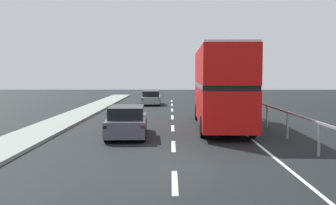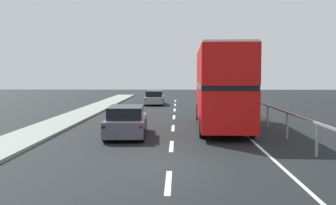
{
  "view_description": "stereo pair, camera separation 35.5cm",
  "coord_description": "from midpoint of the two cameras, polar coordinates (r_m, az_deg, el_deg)",
  "views": [
    {
      "loc": [
        -0.11,
        -12.65,
        2.92
      ],
      "look_at": [
        -0.25,
        7.7,
        1.44
      ],
      "focal_mm": 42.75,
      "sensor_mm": 36.0,
      "label": 1
    },
    {
      "loc": [
        0.25,
        -12.65,
        2.92
      ],
      "look_at": [
        -0.25,
        7.7,
        1.44
      ],
      "focal_mm": 42.75,
      "sensor_mm": 36.0,
      "label": 2
    }
  ],
  "objects": [
    {
      "name": "ground_plane",
      "position": [
        12.99,
        0.08,
        -9.06
      ],
      "size": [
        74.66,
        120.0,
        0.1
      ],
      "primitive_type": "cube",
      "color": "black"
    },
    {
      "name": "lane_paint_markings",
      "position": [
        21.79,
        5.85,
        -3.56
      ],
      "size": [
        3.64,
        46.0,
        0.01
      ],
      "color": "silver",
      "rests_on": "ground"
    },
    {
      "name": "bridge_side_railing",
      "position": [
        22.32,
        13.51,
        -0.92
      ],
      "size": [
        0.1,
        42.0,
        1.23
      ],
      "color": "gray",
      "rests_on": "ground"
    },
    {
      "name": "double_decker_bus_red",
      "position": [
        21.65,
        7.06,
        2.51
      ],
      "size": [
        2.73,
        10.11,
        4.32
      ],
      "rotation": [
        0.0,
        0.0,
        -0.03
      ],
      "color": "red",
      "rests_on": "ground"
    },
    {
      "name": "hatchback_car_near",
      "position": [
        18.72,
        -6.42,
        -2.74
      ],
      "size": [
        1.97,
        4.55,
        1.41
      ],
      "rotation": [
        0.0,
        0.0,
        0.05
      ],
      "color": "#4C4959",
      "rests_on": "ground"
    },
    {
      "name": "sedan_car_ahead",
      "position": [
        37.54,
        -2.69,
        0.66
      ],
      "size": [
        1.82,
        4.33,
        1.31
      ],
      "rotation": [
        0.0,
        0.0,
        0.02
      ],
      "color": "gray",
      "rests_on": "ground"
    }
  ]
}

